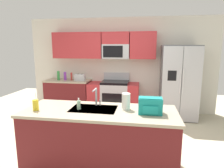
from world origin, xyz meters
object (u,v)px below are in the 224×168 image
Objects in this scene: pepper_mill at (71,76)px; backpack at (150,105)px; toaster at (80,77)px; range_oven at (114,98)px; bottle_green at (58,76)px; bottle_purple at (65,76)px; soap_dispenser at (79,105)px; refrigerator at (179,82)px; drink_cup_yellow at (36,105)px; paper_towel_roll at (126,101)px; sink_faucet at (96,95)px.

backpack reaches higher than pepper_mill.
range_oven is at bearing 3.24° from toaster.
bottle_green is 1.10× the size of bottle_purple.
soap_dispenser is (-0.14, -2.49, 0.53)m from range_oven.
toaster is (-2.60, 0.02, 0.07)m from refrigerator.
pepper_mill is at bearing 129.82° from backpack.
drink_cup_yellow is 1.62× the size of soap_dispenser.
bottle_purple is at bearing 129.34° from paper_towel_roll.
soap_dispenser is (0.60, 0.14, -0.01)m from drink_cup_yellow.
range_oven is 1.32m from pepper_mill.
soap_dispenser is at bearing -136.27° from sink_faucet.
refrigerator is at bearing -0.63° from bottle_purple.
sink_faucet is 0.31m from soap_dispenser.
pepper_mill is 3.26m from backpack.
refrigerator reaches higher than pepper_mill.
sink_faucet is (1.00, -2.23, 0.08)m from toaster.
toaster is at bearing 126.58° from backpack.
drink_cup_yellow is 1.31m from paper_towel_roll.
pepper_mill is 0.65× the size of backpack.
drink_cup_yellow reaches higher than soap_dispenser.
paper_towel_roll is 0.75× the size of backpack.
range_oven is at bearing 2.28° from bottle_green.
bottle_green is at bearing 126.22° from sink_faucet.
bottle_green is at bearing -179.15° from toaster.
refrigerator is 2.60m from toaster.
toaster is 1.17× the size of paper_towel_roll.
soap_dispenser is (-0.21, -0.20, -0.10)m from sink_faucet.
soap_dispenser is at bearing 178.82° from backpack.
pepper_mill is 1.23× the size of soap_dispenser.
refrigerator is at bearing 46.58° from drink_cup_yellow.
pepper_mill is 0.87× the size of paper_towel_roll.
pepper_mill reaches higher than range_oven.
drink_cup_yellow reaches higher than pepper_mill.
refrigerator reaches higher than sink_faucet.
bottle_purple is at bearing 179.37° from refrigerator.
range_oven is 5.40× the size of bottle_green.
backpack is at bearing -107.82° from refrigerator.
range_oven is 5.67× the size of paper_towel_roll.
pepper_mill is 0.36m from bottle_green.
pepper_mill is at bearing 11.76° from bottle_purple.
bottle_green is at bearing 107.50° from drink_cup_yellow.
sink_faucet is at bearing 169.05° from paper_towel_roll.
paper_towel_roll is at bearing -116.14° from refrigerator.
bottle_green is 0.79× the size of backpack.
bottle_green is (-3.23, 0.01, 0.10)m from refrigerator.
paper_towel_roll is at bearing -10.95° from sink_faucet.
backpack is (2.26, -2.47, 0.00)m from bottle_purple.
range_oven is 4.86× the size of toaster.
sink_faucet reaches higher than pepper_mill.
range_oven is 2.54m from soap_dispenser.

